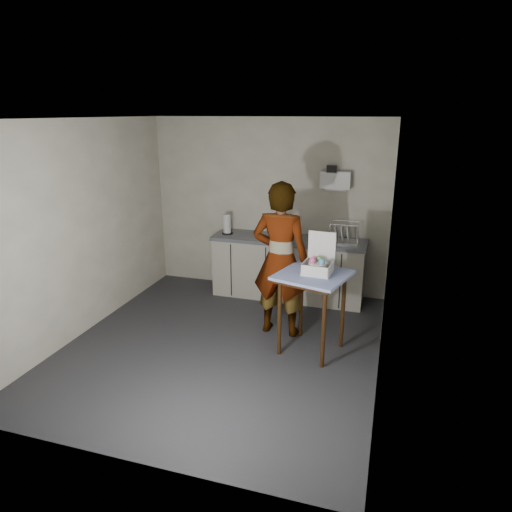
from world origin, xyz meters
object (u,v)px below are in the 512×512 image
(kitchen_counter, at_px, (288,270))
(dark_bottle, at_px, (275,228))
(soda_can, at_px, (284,233))
(paper_towel, at_px, (227,224))
(dish_rack, at_px, (343,238))
(standing_man, at_px, (280,260))
(soap_bottle, at_px, (285,229))
(side_table, at_px, (313,284))
(bakery_box, at_px, (318,264))

(kitchen_counter, distance_m, dark_bottle, 0.65)
(soda_can, bearing_deg, paper_towel, -178.03)
(soda_can, relative_size, dish_rack, 0.30)
(soda_can, xyz_separation_m, paper_towel, (-0.87, -0.03, 0.08))
(standing_man, bearing_deg, soap_bottle, -76.50)
(side_table, height_order, paper_towel, paper_towel)
(dish_rack, bearing_deg, side_table, -95.56)
(paper_towel, bearing_deg, dark_bottle, 5.14)
(standing_man, xyz_separation_m, soap_bottle, (-0.20, 1.05, 0.11))
(side_table, bearing_deg, dark_bottle, 133.66)
(standing_man, xyz_separation_m, dish_rack, (0.61, 1.18, 0.02))
(standing_man, height_order, dish_rack, standing_man)
(soda_can, distance_m, dish_rack, 0.85)
(standing_man, relative_size, dark_bottle, 7.54)
(side_table, height_order, soda_can, soda_can)
(soap_bottle, height_order, soda_can, soap_bottle)
(soap_bottle, height_order, dish_rack, soap_bottle)
(standing_man, relative_size, bakery_box, 4.36)
(soap_bottle, relative_size, bakery_box, 0.73)
(soap_bottle, distance_m, soda_can, 0.17)
(soda_can, height_order, bakery_box, bakery_box)
(dark_bottle, bearing_deg, standing_man, -72.63)
(dark_bottle, bearing_deg, dish_rack, -2.02)
(soap_bottle, distance_m, bakery_box, 1.52)
(soap_bottle, bearing_deg, dark_bottle, 138.02)
(kitchen_counter, relative_size, bakery_box, 5.11)
(standing_man, distance_m, paper_towel, 1.60)
(kitchen_counter, height_order, dark_bottle, dark_bottle)
(kitchen_counter, relative_size, paper_towel, 7.55)
(side_table, distance_m, standing_man, 0.60)
(kitchen_counter, xyz_separation_m, standing_man, (0.16, -1.16, 0.53))
(paper_towel, xyz_separation_m, bakery_box, (1.62, -1.45, -0.00))
(kitchen_counter, xyz_separation_m, bakery_box, (0.66, -1.46, 0.62))
(side_table, bearing_deg, paper_towel, 151.71)
(soap_bottle, bearing_deg, bakery_box, -62.55)
(dark_bottle, bearing_deg, bakery_box, -59.73)
(soap_bottle, xyz_separation_m, paper_towel, (-0.91, 0.10, -0.02))
(soda_can, height_order, dark_bottle, dark_bottle)
(paper_towel, bearing_deg, soap_bottle, -6.18)
(side_table, xyz_separation_m, soap_bottle, (-0.66, 1.40, 0.24))
(kitchen_counter, relative_size, soda_can, 17.98)
(side_table, xyz_separation_m, standing_man, (-0.46, 0.35, 0.13))
(soap_bottle, relative_size, soda_can, 2.57)
(dark_bottle, relative_size, dish_rack, 0.62)
(standing_man, xyz_separation_m, paper_towel, (-1.11, 1.15, 0.09))
(soap_bottle, bearing_deg, side_table, -64.76)
(soda_can, bearing_deg, kitchen_counter, -14.42)
(dark_bottle, bearing_deg, kitchen_counter, -14.08)
(paper_towel, relative_size, bakery_box, 0.68)
(soap_bottle, height_order, bakery_box, bakery_box)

